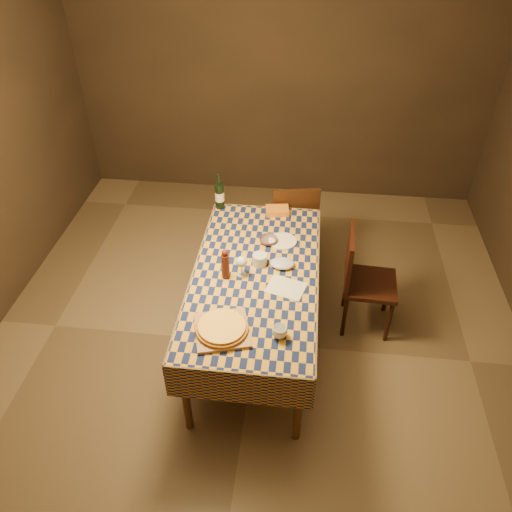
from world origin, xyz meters
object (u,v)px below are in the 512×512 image
(white_plate, at_px, (283,241))
(chair_far, at_px, (293,221))
(chair_right, at_px, (361,276))
(cutting_board, at_px, (222,330))
(wine_bottle, at_px, (220,196))
(dining_table, at_px, (255,281))
(pizza, at_px, (222,327))
(bowl, at_px, (268,240))

(white_plate, distance_m, chair_far, 0.71)
(chair_right, bearing_deg, cutting_board, -136.00)
(wine_bottle, xyz_separation_m, chair_right, (1.24, -0.51, -0.37))
(cutting_board, relative_size, wine_bottle, 1.08)
(white_plate, distance_m, chair_right, 0.71)
(cutting_board, bearing_deg, chair_far, 76.94)
(cutting_board, distance_m, chair_far, 1.74)
(dining_table, distance_m, chair_far, 1.12)
(dining_table, distance_m, cutting_board, 0.62)
(pizza, relative_size, chair_far, 0.42)
(cutting_board, relative_size, chair_far, 0.37)
(dining_table, xyz_separation_m, chair_right, (0.83, 0.35, -0.17))
(wine_bottle, bearing_deg, pizza, -79.92)
(pizza, relative_size, white_plate, 1.72)
(chair_right, bearing_deg, white_plate, 174.41)
(chair_right, bearing_deg, pizza, -136.00)
(bowl, bearing_deg, cutting_board, -102.06)
(wine_bottle, distance_m, chair_right, 1.39)
(dining_table, bearing_deg, chair_far, 77.57)
(wine_bottle, bearing_deg, dining_table, -64.53)
(bowl, height_order, chair_right, chair_right)
(pizza, distance_m, white_plate, 1.06)
(dining_table, height_order, white_plate, white_plate)
(pizza, height_order, bowl, pizza)
(dining_table, relative_size, chair_far, 1.98)
(cutting_board, distance_m, bowl, 1.01)
(wine_bottle, bearing_deg, white_plate, -37.20)
(pizza, xyz_separation_m, bowl, (0.21, 0.99, -0.02))
(bowl, height_order, chair_far, chair_far)
(chair_far, bearing_deg, cutting_board, -103.06)
(cutting_board, bearing_deg, dining_table, 75.80)
(dining_table, relative_size, white_plate, 8.13)
(cutting_board, relative_size, bowl, 2.43)
(cutting_board, xyz_separation_m, chair_far, (0.39, 1.67, -0.26))
(bowl, bearing_deg, chair_right, -2.97)
(dining_table, distance_m, wine_bottle, 0.97)
(white_plate, bearing_deg, pizza, -107.81)
(bowl, distance_m, wine_bottle, 0.67)
(cutting_board, height_order, bowl, bowl)
(white_plate, bearing_deg, dining_table, -112.71)
(chair_far, bearing_deg, chair_right, -50.76)
(dining_table, relative_size, pizza, 4.72)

